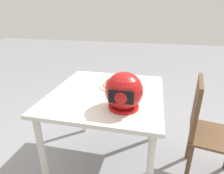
# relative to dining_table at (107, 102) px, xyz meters

# --- Properties ---
(ground_plane) EXTENTS (14.00, 14.00, 0.00)m
(ground_plane) POSITION_rel_dining_table_xyz_m (0.00, 0.00, -0.66)
(ground_plane) COLOR gray
(dining_table) EXTENTS (0.91, 0.97, 0.75)m
(dining_table) POSITION_rel_dining_table_xyz_m (0.00, 0.00, 0.00)
(dining_table) COLOR beige
(dining_table) RESTS_ON ground
(pizza_plate) EXTENTS (0.31, 0.31, 0.01)m
(pizza_plate) POSITION_rel_dining_table_xyz_m (-0.06, -0.14, 0.10)
(pizza_plate) COLOR white
(pizza_plate) RESTS_ON dining_table
(pizza) EXTENTS (0.24, 0.24, 0.05)m
(pizza) POSITION_rel_dining_table_xyz_m (-0.06, -0.14, 0.12)
(pizza) COLOR tan
(pizza) RESTS_ON pizza_plate
(motorcycle_helmet) EXTENTS (0.26, 0.26, 0.26)m
(motorcycle_helmet) POSITION_rel_dining_table_xyz_m (-0.18, 0.23, 0.22)
(motorcycle_helmet) COLOR #B21414
(motorcycle_helmet) RESTS_ON dining_table
(chair_side) EXTENTS (0.46, 0.46, 0.90)m
(chair_side) POSITION_rel_dining_table_xyz_m (-0.82, -0.04, -0.15)
(chair_side) COLOR brown
(chair_side) RESTS_ON ground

